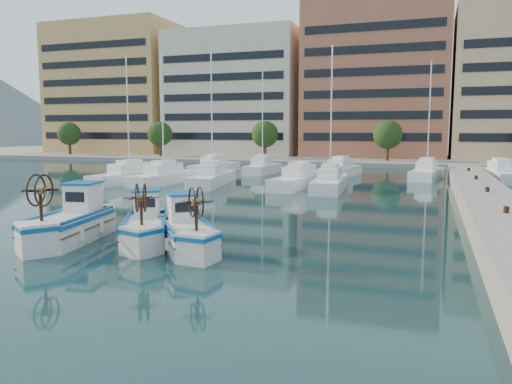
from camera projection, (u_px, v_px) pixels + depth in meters
name	position (u px, v px, depth m)	size (l,w,h in m)	color
ground	(182.00, 246.00, 20.98)	(300.00, 300.00, 0.00)	#193E41
quay	(499.00, 219.00, 24.13)	(3.00, 60.00, 1.20)	gray
waterfront	(430.00, 89.00, 77.49)	(180.00, 40.00, 25.60)	gray
yacht_marina	(286.00, 175.00, 47.76)	(35.79, 23.07, 11.50)	white
fishing_boat_a	(71.00, 221.00, 21.96)	(2.89, 5.21, 3.16)	silver
fishing_boat_b	(146.00, 225.00, 21.67)	(3.58, 4.64, 2.80)	silver
fishing_boat_c	(187.00, 231.00, 20.47)	(4.07, 4.48, 2.79)	silver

